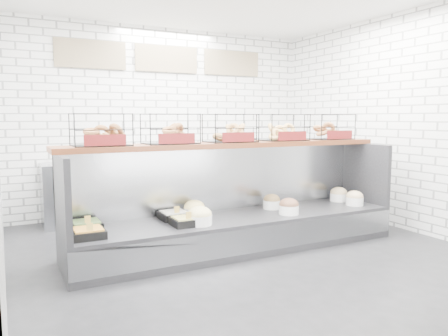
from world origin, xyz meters
TOP-DOWN VIEW (x-y plane):
  - ground at (0.00, 0.00)m, footprint 5.50×5.50m
  - room_shell at (0.00, 0.60)m, footprint 5.02×5.51m
  - display_case at (-0.00, 0.35)m, footprint 4.00×0.90m
  - bagel_shelf at (-0.00, 0.52)m, footprint 4.10×0.50m
  - prep_counter at (-0.01, 2.43)m, footprint 4.00×0.60m

SIDE VIEW (x-z plane):
  - ground at x=0.00m, z-range 0.00..0.00m
  - display_case at x=0.00m, z-range -0.28..0.92m
  - prep_counter at x=-0.01m, z-range -0.13..1.07m
  - bagel_shelf at x=0.00m, z-range 1.18..1.58m
  - room_shell at x=0.00m, z-range 0.55..3.56m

